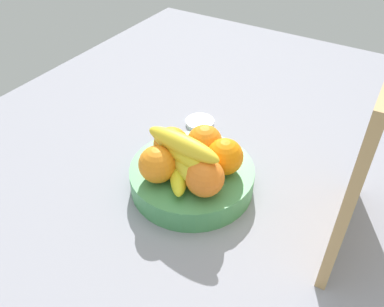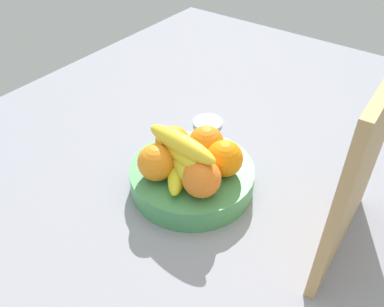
{
  "view_description": "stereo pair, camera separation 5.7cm",
  "coord_description": "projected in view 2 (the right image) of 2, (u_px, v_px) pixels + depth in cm",
  "views": [
    {
      "loc": [
        56.92,
        31.42,
        61.57
      ],
      "look_at": [
        1.8,
        -2.03,
        9.26
      ],
      "focal_mm": 37.63,
      "sensor_mm": 36.0,
      "label": 1
    },
    {
      "loc": [
        53.75,
        36.15,
        61.57
      ],
      "look_at": [
        1.8,
        -2.03,
        9.26
      ],
      "focal_mm": 37.63,
      "sensor_mm": 36.0,
      "label": 2
    }
  ],
  "objects": [
    {
      "name": "orange_back_left",
      "position": [
        202.0,
        178.0,
        0.77
      ],
      "size": [
        7.71,
        7.71,
        7.71
      ],
      "primitive_type": "sphere",
      "color": "orange",
      "rests_on": "fruit_bowl"
    },
    {
      "name": "cutting_board",
      "position": [
        360.0,
        172.0,
        0.65
      ],
      "size": [
        28.05,
        2.89,
        36.0
      ],
      "primitive_type": "cube",
      "rotation": [
        0.0,
        0.0,
        0.04
      ],
      "color": "tan",
      "rests_on": "ground_plane"
    },
    {
      "name": "orange_front_left",
      "position": [
        206.0,
        143.0,
        0.86
      ],
      "size": [
        7.71,
        7.71,
        7.71
      ],
      "primitive_type": "sphere",
      "color": "orange",
      "rests_on": "fruit_bowl"
    },
    {
      "name": "orange_back_right",
      "position": [
        224.0,
        158.0,
        0.82
      ],
      "size": [
        7.71,
        7.71,
        7.71
      ],
      "primitive_type": "sphere",
      "color": "orange",
      "rests_on": "fruit_bowl"
    },
    {
      "name": "orange_center",
      "position": [
        156.0,
        162.0,
        0.81
      ],
      "size": [
        7.71,
        7.71,
        7.71
      ],
      "primitive_type": "sphere",
      "color": "orange",
      "rests_on": "fruit_bowl"
    },
    {
      "name": "orange_front_right",
      "position": [
        173.0,
        144.0,
        0.86
      ],
      "size": [
        7.71,
        7.71,
        7.71
      ],
      "primitive_type": "sphere",
      "color": "orange",
      "rests_on": "fruit_bowl"
    },
    {
      "name": "ground_plane",
      "position": [
        204.0,
        190.0,
        0.9
      ],
      "size": [
        180.0,
        140.0,
        3.0
      ],
      "primitive_type": "cube",
      "color": "gray"
    },
    {
      "name": "fruit_bowl",
      "position": [
        192.0,
        177.0,
        0.87
      ],
      "size": [
        26.73,
        26.73,
        5.26
      ],
      "primitive_type": "cylinder",
      "color": "#499659",
      "rests_on": "ground_plane"
    },
    {
      "name": "banana_bunch",
      "position": [
        180.0,
        155.0,
        0.81
      ],
      "size": [
        16.55,
        18.95,
        10.6
      ],
      "color": "yellow",
      "rests_on": "fruit_bowl"
    },
    {
      "name": "jar_lid",
      "position": [
        208.0,
        123.0,
        1.07
      ],
      "size": [
        7.55,
        7.55,
        1.03
      ],
      "primitive_type": "cylinder",
      "color": "white",
      "rests_on": "ground_plane"
    }
  ]
}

